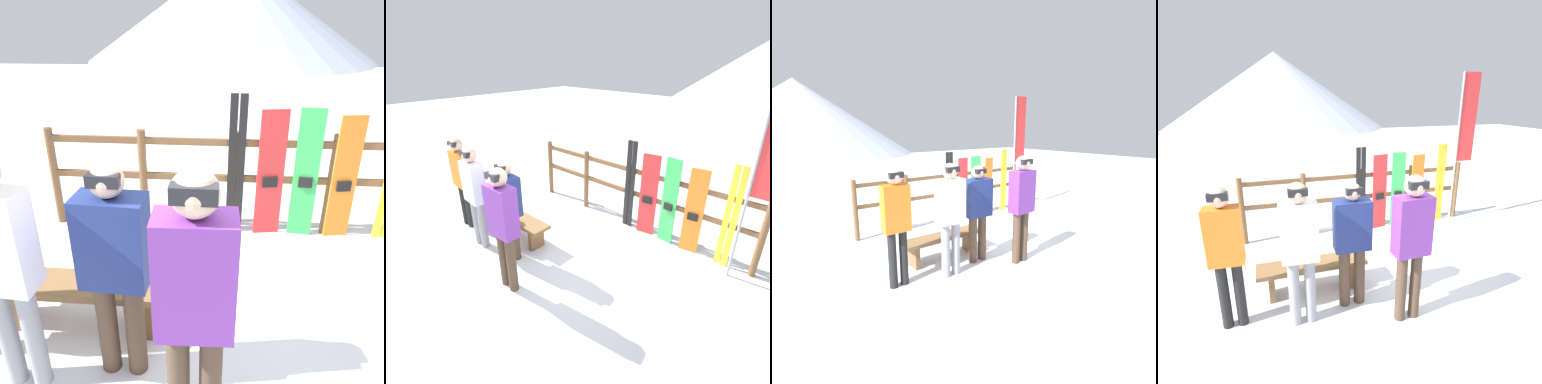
{
  "view_description": "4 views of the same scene",
  "coord_description": "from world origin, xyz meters",
  "views": [
    {
      "loc": [
        -0.16,
        -2.23,
        2.4
      ],
      "look_at": [
        -0.46,
        1.21,
        0.8
      ],
      "focal_mm": 35.0,
      "sensor_mm": 36.0,
      "label": 1
    },
    {
      "loc": [
        2.72,
        -2.53,
        3.06
      ],
      "look_at": [
        -0.55,
        1.02,
        0.82
      ],
      "focal_mm": 28.0,
      "sensor_mm": 36.0,
      "label": 2
    },
    {
      "loc": [
        -3.89,
        -4.0,
        2.27
      ],
      "look_at": [
        -0.24,
        0.94,
        0.92
      ],
      "focal_mm": 28.0,
      "sensor_mm": 36.0,
      "label": 3
    },
    {
      "loc": [
        -1.84,
        -3.44,
        2.62
      ],
      "look_at": [
        -0.41,
        1.23,
        1.03
      ],
      "focal_mm": 28.0,
      "sensor_mm": 36.0,
      "label": 4
    }
  ],
  "objects": [
    {
      "name": "fence",
      "position": [
        0.0,
        1.89,
        0.73
      ],
      "size": [
        4.55,
        0.1,
        1.25
      ],
      "color": "brown",
      "rests_on": "ground"
    },
    {
      "name": "rental_flag",
      "position": [
        2.07,
        1.64,
        1.92
      ],
      "size": [
        0.4,
        0.04,
        3.04
      ],
      "color": "#99999E",
      "rests_on": "ground"
    },
    {
      "name": "ground_plane",
      "position": [
        0.0,
        0.0,
        0.0
      ],
      "size": [
        40.0,
        40.0,
        0.0
      ],
      "primitive_type": "plane",
      "color": "white"
    },
    {
      "name": "person_purple",
      "position": [
        -0.28,
        -0.72,
        1.07
      ],
      "size": [
        0.42,
        0.24,
        1.81
      ],
      "color": "#4C3828",
      "rests_on": "ground"
    },
    {
      "name": "ski_pair_black",
      "position": [
        -0.0,
        1.84,
        0.84
      ],
      "size": [
        0.2,
        0.02,
        1.69
      ],
      "color": "black",
      "rests_on": "ground"
    },
    {
      "name": "snowboard_red",
      "position": [
        0.4,
        1.83,
        0.76
      ],
      "size": [
        0.32,
        0.1,
        1.53
      ],
      "color": "red",
      "rests_on": "ground"
    },
    {
      "name": "person_orange",
      "position": [
        -2.29,
        -0.24,
        1.03
      ],
      "size": [
        0.39,
        0.23,
        1.72
      ],
      "color": "black",
      "rests_on": "ground"
    },
    {
      "name": "bench",
      "position": [
        -1.28,
        0.15,
        0.33
      ],
      "size": [
        1.49,
        0.36,
        0.44
      ],
      "color": "brown",
      "rests_on": "ground"
    },
    {
      "name": "snowboard_orange",
      "position": [
        1.23,
        1.83,
        0.74
      ],
      "size": [
        0.3,
        0.09,
        1.48
      ],
      "color": "orange",
      "rests_on": "ground"
    },
    {
      "name": "mountain_backdrop",
      "position": [
        0.0,
        23.89,
        3.0
      ],
      "size": [
        18.0,
        18.0,
        6.0
      ],
      "color": "#B2BCD1",
      "rests_on": "ground"
    },
    {
      "name": "snowboard_green",
      "position": [
        0.8,
        1.83,
        0.77
      ],
      "size": [
        0.28,
        0.08,
        1.55
      ],
      "color": "green",
      "rests_on": "ground"
    },
    {
      "name": "ski_pair_yellow",
      "position": [
        1.77,
        1.84,
        0.83
      ],
      "size": [
        0.19,
        0.02,
        1.67
      ],
      "color": "yellow",
      "rests_on": "ground"
    },
    {
      "name": "person_white",
      "position": [
        -1.5,
        -0.43,
        1.03
      ],
      "size": [
        0.43,
        0.26,
        1.75
      ],
      "color": "gray",
      "rests_on": "ground"
    },
    {
      "name": "person_navy",
      "position": [
        -0.84,
        -0.26,
        0.95
      ],
      "size": [
        0.46,
        0.27,
        1.65
      ],
      "color": "#4C3828",
      "rests_on": "ground"
    }
  ]
}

